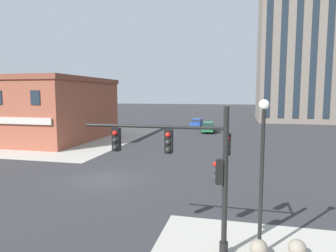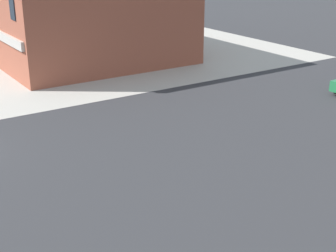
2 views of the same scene
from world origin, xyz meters
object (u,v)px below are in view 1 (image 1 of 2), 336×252
bollard_sphere_curb_a (259,248)px  car_cross_eastbound (208,127)px  traffic_signal_main (196,163)px  street_lamp_corner_near (262,160)px  car_main_northbound_far (197,123)px  bollard_sphere_curb_b (297,248)px

bollard_sphere_curb_a → car_cross_eastbound: bearing=98.7°
traffic_signal_main → street_lamp_corner_near: 2.39m
bollard_sphere_curb_a → traffic_signal_main: bearing=179.4°
car_main_northbound_far → car_cross_eastbound: size_ratio=1.01×
traffic_signal_main → car_main_northbound_far: size_ratio=1.25×
street_lamp_corner_near → car_main_northbound_far: bearing=100.9°
traffic_signal_main → bollard_sphere_curb_b: bearing=4.4°
car_main_northbound_far → car_cross_eastbound: same height
street_lamp_corner_near → car_cross_eastbound: bearing=98.7°
street_lamp_corner_near → car_cross_eastbound: street_lamp_corner_near is taller
car_cross_eastbound → car_main_northbound_far: bearing=113.3°
traffic_signal_main → bollard_sphere_curb_a: 3.87m
bollard_sphere_curb_b → car_main_northbound_far: bearing=102.8°
bollard_sphere_curb_a → street_lamp_corner_near: (0.02, 0.08, 3.28)m
bollard_sphere_curb_a → car_main_northbound_far: (-7.94, 41.32, 0.59)m
traffic_signal_main → bollard_sphere_curb_b: 4.85m
street_lamp_corner_near → car_main_northbound_far: size_ratio=1.28×
bollard_sphere_curb_a → car_main_northbound_far: size_ratio=0.14×
bollard_sphere_curb_a → car_cross_eastbound: car_cross_eastbound is taller
bollard_sphere_curb_a → street_lamp_corner_near: size_ratio=0.11×
bollard_sphere_curb_b → car_main_northbound_far: car_main_northbound_far is taller
bollard_sphere_curb_b → car_cross_eastbound: (-6.79, 35.13, 0.59)m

